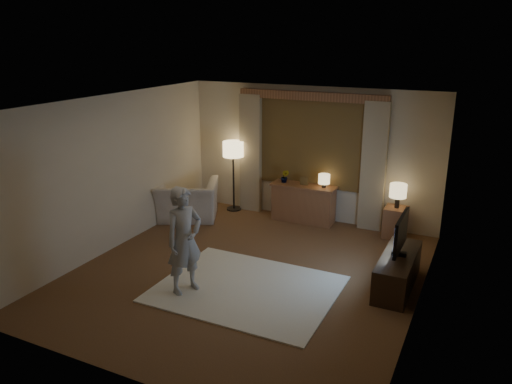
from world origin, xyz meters
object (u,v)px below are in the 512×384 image
Objects in this scene: armchair at (187,200)px; tv_stand at (397,271)px; person at (184,240)px; sideboard at (303,204)px; side_table at (395,222)px.

tv_stand is (4.30, -1.08, -0.13)m from armchair.
person reaches higher than armchair.
tv_stand is (2.18, -1.95, -0.10)m from sideboard.
sideboard is 1.79m from side_table.
tv_stand is (0.40, -1.90, -0.03)m from side_table.
side_table is (1.78, -0.05, -0.07)m from sideboard.
side_table is 0.40× the size of tv_stand.
tv_stand is at bearing -41.76° from sideboard.
person reaches higher than sideboard.
sideboard is 2.14× the size of side_table.
person is at bearing -98.38° from sideboard.
person is (-0.50, -3.38, 0.44)m from sideboard.
person reaches higher than side_table.
sideboard is 0.78× the size of person.
side_table is at bearing -1.61° from sideboard.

